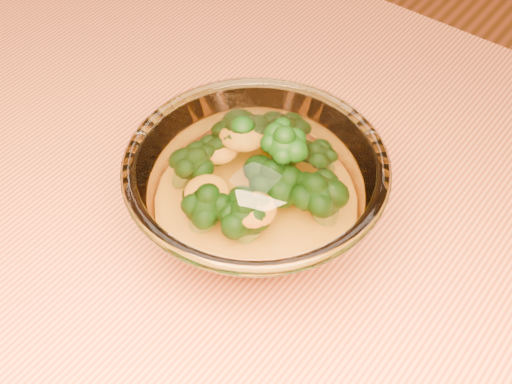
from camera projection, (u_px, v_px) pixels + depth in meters
table at (287, 349)px, 0.64m from camera, size 1.20×0.80×0.75m
glass_bowl at (256, 196)px, 0.57m from camera, size 0.21×0.21×0.09m
cheese_sauce at (256, 211)px, 0.58m from camera, size 0.12×0.12×0.03m
broccoli_heap at (260, 173)px, 0.57m from camera, size 0.14×0.14×0.07m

